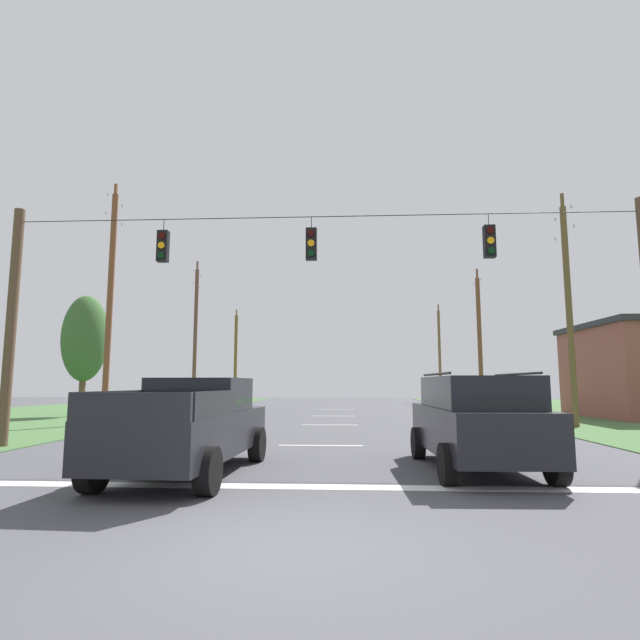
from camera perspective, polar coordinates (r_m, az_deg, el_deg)
The scene contains 17 objects.
ground_plane at distance 6.10m, azimuth -4.89°, elevation -24.68°, with size 120.00×120.00×0.00m, color #47474C.
stop_bar_stripe at distance 9.44m, azimuth -1.85°, elevation -18.38°, with size 16.01×0.45×0.01m, color white.
lane_dash_0 at distance 15.36m, azimuth 0.11°, elevation -14.05°, with size 0.15×2.50×0.01m, color white.
lane_dash_1 at distance 22.78m, azimuth 1.09°, elevation -11.81°, with size 0.15×2.50×0.01m, color white.
lane_dash_2 at distance 28.85m, azimuth 1.51°, elevation -10.83°, with size 0.15×2.50×0.01m, color white.
lane_dash_3 at distance 35.98m, azimuth 1.82°, elevation -10.11°, with size 0.15×2.50×0.01m, color white.
overhead_signal_span at distance 14.53m, azimuth 0.01°, elevation 1.16°, with size 18.78×0.31×7.13m.
pickup_truck at distance 10.90m, azimuth -14.42°, elevation -11.55°, with size 2.47×5.48×1.95m.
suv_black at distance 11.44m, azimuth 17.28°, elevation -10.76°, with size 2.31×4.85×2.05m.
distant_car_crossing_white at distance 31.67m, azimuth -13.64°, elevation -8.89°, with size 2.13×4.35×1.52m.
utility_pole_mid_right at distance 24.18m, azimuth 26.40°, elevation 1.42°, with size 0.27×1.97×10.20m.
utility_pole_far_right at distance 37.68m, azimuth 17.67°, elevation -2.25°, with size 0.31×1.82×10.10m.
utility_pole_near_left at distance 51.32m, azimuth 13.42°, elevation -3.77°, with size 0.27×1.73×9.70m.
utility_pole_far_left at distance 24.99m, azimuth -22.74°, elevation 2.12°, with size 0.28×1.72×11.19m.
utility_pole_distant_right at distance 38.08m, azimuth -13.97°, elevation -1.53°, with size 0.28×1.75×10.92m.
utility_pole_distant_left at distance 51.56m, azimuth -9.56°, elevation -4.15°, with size 0.32×1.69×9.32m.
tree_roadside_far_right at distance 31.22m, azimuth -25.12°, elevation -1.94°, with size 2.48×2.48×6.78m.
Camera 1 is at (0.78, -5.77, 1.84)m, focal length 28.19 mm.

